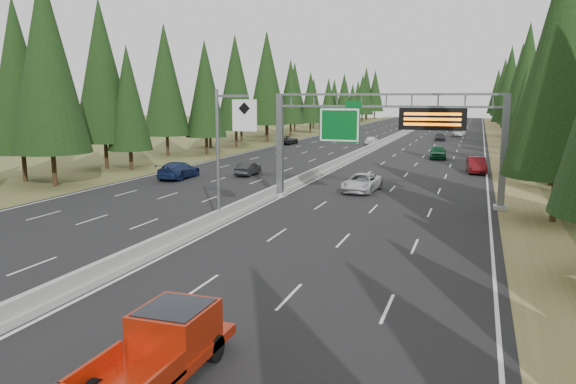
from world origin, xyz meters
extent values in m
cube|color=black|center=(0.00, 80.00, 0.04)|extent=(32.00, 260.00, 0.08)
cube|color=olive|center=(17.80, 80.00, 0.03)|extent=(3.60, 260.00, 0.06)
cube|color=#4F5728|center=(-17.80, 80.00, 0.03)|extent=(3.60, 260.00, 0.06)
cube|color=gray|center=(0.00, 80.00, 0.23)|extent=(0.70, 260.00, 0.30)
cube|color=gray|center=(0.00, 80.00, 0.63)|extent=(0.30, 260.00, 0.60)
cube|color=slate|center=(0.35, 35.00, 3.98)|extent=(0.45, 0.45, 7.80)
cube|color=gray|center=(0.35, 35.00, 0.23)|extent=(0.90, 0.90, 0.30)
cube|color=slate|center=(16.20, 35.00, 3.98)|extent=(0.45, 0.45, 7.80)
cube|color=gray|center=(16.20, 35.00, 0.23)|extent=(0.90, 0.90, 0.30)
cube|color=slate|center=(8.28, 35.00, 7.80)|extent=(15.85, 0.35, 0.16)
cube|color=slate|center=(8.28, 35.00, 6.96)|extent=(15.85, 0.35, 0.16)
cube|color=#054C19|center=(5.00, 34.75, 5.63)|extent=(3.00, 0.10, 2.50)
cube|color=silver|center=(5.00, 34.69, 5.63)|extent=(2.85, 0.02, 2.35)
cube|color=#054C19|center=(6.00, 34.75, 7.13)|extent=(1.10, 0.10, 0.45)
cube|color=black|center=(11.50, 34.70, 6.13)|extent=(4.50, 0.40, 1.50)
cube|color=orange|center=(11.50, 34.48, 6.48)|extent=(3.80, 0.02, 0.18)
cube|color=orange|center=(11.50, 34.48, 6.13)|extent=(3.80, 0.02, 0.18)
cube|color=orange|center=(11.50, 34.48, 5.78)|extent=(3.80, 0.02, 0.18)
cylinder|color=slate|center=(0.00, 25.00, 4.08)|extent=(0.20, 0.20, 8.00)
cube|color=gray|center=(0.00, 25.00, 0.18)|extent=(0.50, 0.50, 0.20)
cube|color=slate|center=(1.00, 25.00, 7.68)|extent=(2.00, 0.15, 0.15)
cube|color=silver|center=(1.80, 24.88, 6.58)|extent=(1.50, 0.06, 1.80)
cylinder|color=black|center=(19.14, 32.23, 1.44)|extent=(0.40, 0.40, 2.87)
cone|color=black|center=(19.14, 32.23, 10.41)|extent=(6.46, 6.46, 15.07)
cylinder|color=black|center=(20.68, 48.18, 1.50)|extent=(0.40, 0.40, 3.00)
cone|color=black|center=(20.68, 48.18, 10.86)|extent=(6.74, 6.74, 15.73)
cylinder|color=black|center=(20.48, 58.99, 1.20)|extent=(0.40, 0.40, 2.40)
cone|color=black|center=(20.48, 58.99, 8.69)|extent=(5.39, 5.39, 12.59)
cylinder|color=black|center=(23.57, 59.14, 0.93)|extent=(0.40, 0.40, 1.85)
cone|color=black|center=(23.57, 59.14, 6.72)|extent=(4.17, 4.17, 9.73)
cylinder|color=black|center=(19.89, 72.26, 0.93)|extent=(0.40, 0.40, 1.86)
cone|color=black|center=(19.89, 72.26, 6.74)|extent=(4.18, 4.18, 9.76)
cylinder|color=black|center=(24.30, 73.43, 1.39)|extent=(0.40, 0.40, 2.79)
cone|color=black|center=(24.30, 73.43, 10.10)|extent=(6.27, 6.27, 14.63)
cylinder|color=black|center=(20.92, 86.80, 1.48)|extent=(0.40, 0.40, 2.97)
cone|color=black|center=(20.92, 86.80, 10.75)|extent=(6.67, 6.67, 15.57)
cylinder|color=black|center=(24.39, 87.25, 1.17)|extent=(0.40, 0.40, 2.33)
cone|color=black|center=(24.39, 87.25, 8.45)|extent=(5.24, 5.24, 12.24)
cylinder|color=black|center=(20.94, 101.11, 1.34)|extent=(0.40, 0.40, 2.69)
cone|color=black|center=(20.94, 101.11, 9.74)|extent=(6.05, 6.05, 14.11)
cylinder|color=black|center=(24.08, 99.13, 1.51)|extent=(0.40, 0.40, 3.03)
cone|color=black|center=(24.08, 99.13, 10.97)|extent=(6.81, 6.81, 15.88)
cylinder|color=black|center=(19.76, 113.08, 1.39)|extent=(0.40, 0.40, 2.79)
cone|color=black|center=(19.76, 113.08, 10.10)|extent=(6.27, 6.27, 14.63)
cylinder|color=black|center=(23.67, 111.14, 1.11)|extent=(0.40, 0.40, 2.23)
cone|color=black|center=(23.67, 111.14, 8.07)|extent=(5.01, 5.01, 11.69)
cylinder|color=black|center=(20.13, 125.23, 0.93)|extent=(0.40, 0.40, 1.85)
cone|color=black|center=(20.13, 125.23, 6.72)|extent=(4.17, 4.17, 9.73)
cylinder|color=black|center=(23.99, 124.99, 1.27)|extent=(0.40, 0.40, 2.54)
cone|color=black|center=(23.99, 124.99, 9.21)|extent=(5.72, 5.72, 13.34)
cylinder|color=black|center=(20.04, 138.05, 1.01)|extent=(0.40, 0.40, 2.02)
cone|color=black|center=(20.04, 138.05, 7.32)|extent=(4.54, 4.54, 10.60)
cylinder|color=black|center=(23.32, 140.22, 1.12)|extent=(0.40, 0.40, 2.24)
cone|color=black|center=(23.32, 140.22, 8.13)|extent=(5.05, 5.05, 11.78)
cylinder|color=black|center=(20.10, 152.01, 1.40)|extent=(0.40, 0.40, 2.79)
cone|color=black|center=(20.10, 152.01, 10.13)|extent=(6.29, 6.29, 14.67)
cylinder|color=black|center=(23.74, 151.45, 1.06)|extent=(0.40, 0.40, 2.13)
cone|color=black|center=(23.74, 151.45, 7.71)|extent=(4.78, 4.78, 11.16)
cylinder|color=black|center=(20.08, 164.18, 1.16)|extent=(0.40, 0.40, 2.33)
cone|color=black|center=(20.08, 164.18, 8.45)|extent=(5.24, 5.24, 12.23)
cylinder|color=black|center=(24.27, 167.28, 1.20)|extent=(0.40, 0.40, 2.40)
cone|color=black|center=(24.27, 167.28, 8.71)|extent=(5.41, 5.41, 12.62)
cylinder|color=black|center=(19.30, 178.99, 1.28)|extent=(0.40, 0.40, 2.56)
cone|color=black|center=(19.30, 178.99, 9.29)|extent=(5.77, 5.77, 13.46)
cylinder|color=black|center=(23.83, 179.74, 1.41)|extent=(0.40, 0.40, 2.82)
cone|color=black|center=(23.83, 179.74, 10.23)|extent=(6.35, 6.35, 14.81)
cylinder|color=black|center=(20.07, 192.42, 1.05)|extent=(0.40, 0.40, 2.10)
cone|color=black|center=(20.07, 192.42, 7.60)|extent=(4.72, 4.72, 11.01)
cylinder|color=black|center=(23.78, 192.39, 1.13)|extent=(0.40, 0.40, 2.26)
cone|color=black|center=(23.78, 192.39, 8.17)|extent=(5.07, 5.07, 11.84)
cylinder|color=black|center=(-19.75, 33.76, 1.46)|extent=(0.40, 0.40, 2.91)
cone|color=black|center=(-19.75, 33.76, 10.57)|extent=(6.56, 6.56, 15.30)
cylinder|color=black|center=(-24.41, 35.29, 1.31)|extent=(0.40, 0.40, 2.62)
cone|color=black|center=(-24.41, 35.29, 9.49)|extent=(5.89, 5.89, 13.74)
cylinder|color=black|center=(-20.22, 45.72, 1.04)|extent=(0.40, 0.40, 2.07)
cone|color=black|center=(-20.22, 45.72, 7.51)|extent=(4.66, 4.66, 10.88)
cylinder|color=black|center=(-23.22, 45.58, 1.42)|extent=(0.40, 0.40, 2.84)
cone|color=black|center=(-23.22, 45.58, 10.30)|extent=(6.39, 6.39, 14.91)
cylinder|color=black|center=(-19.64, 62.12, 1.20)|extent=(0.40, 0.40, 2.39)
cone|color=black|center=(-19.64, 62.12, 8.68)|extent=(5.39, 5.39, 12.57)
cylinder|color=black|center=(-23.76, 59.11, 1.35)|extent=(0.40, 0.40, 2.70)
cone|color=black|center=(-23.76, 59.11, 9.77)|extent=(6.06, 6.06, 14.15)
cylinder|color=black|center=(-20.32, 73.34, 1.34)|extent=(0.40, 0.40, 2.69)
cone|color=black|center=(-20.32, 73.34, 9.73)|extent=(6.04, 6.04, 14.10)
cylinder|color=black|center=(-24.25, 72.44, 1.01)|extent=(0.40, 0.40, 2.02)
cone|color=black|center=(-24.25, 72.44, 7.31)|extent=(4.54, 4.54, 10.59)
cylinder|color=black|center=(-19.62, 84.76, 1.48)|extent=(0.40, 0.40, 2.96)
cone|color=black|center=(-19.62, 84.76, 10.74)|extent=(6.66, 6.66, 15.55)
cylinder|color=black|center=(-24.86, 85.77, 0.92)|extent=(0.40, 0.40, 1.85)
cone|color=black|center=(-24.86, 85.77, 6.69)|extent=(4.15, 4.15, 9.69)
cylinder|color=black|center=(-20.62, 100.29, 1.19)|extent=(0.40, 0.40, 2.38)
cone|color=black|center=(-20.62, 100.29, 8.62)|extent=(5.35, 5.35, 12.48)
cylinder|color=black|center=(-24.85, 97.88, 1.46)|extent=(0.40, 0.40, 2.91)
cone|color=black|center=(-24.85, 97.88, 10.56)|extent=(6.55, 6.55, 15.29)
cylinder|color=black|center=(-19.72, 110.95, 1.04)|extent=(0.40, 0.40, 2.08)
cone|color=black|center=(-19.72, 110.95, 7.53)|extent=(4.67, 4.67, 10.90)
cylinder|color=black|center=(-24.35, 114.25, 1.21)|extent=(0.40, 0.40, 2.42)
cone|color=black|center=(-24.35, 114.25, 8.78)|extent=(5.45, 5.45, 12.71)
cylinder|color=black|center=(-19.69, 125.94, 0.97)|extent=(0.40, 0.40, 1.93)
cone|color=black|center=(-19.69, 125.94, 7.01)|extent=(4.35, 4.35, 10.15)
cylinder|color=black|center=(-23.69, 126.91, 0.97)|extent=(0.40, 0.40, 1.93)
cone|color=black|center=(-23.69, 126.91, 7.01)|extent=(4.35, 4.35, 10.16)
cylinder|color=black|center=(-19.49, 141.21, 1.10)|extent=(0.40, 0.40, 2.21)
cone|color=black|center=(-19.49, 141.21, 7.99)|extent=(4.96, 4.96, 11.58)
cylinder|color=black|center=(-23.12, 138.06, 0.92)|extent=(0.40, 0.40, 1.84)
cone|color=black|center=(-23.12, 138.06, 6.66)|extent=(4.14, 4.14, 9.65)
cylinder|color=black|center=(-20.03, 154.19, 0.91)|extent=(0.40, 0.40, 1.82)
cone|color=black|center=(-20.03, 154.19, 6.61)|extent=(4.10, 4.10, 9.57)
cylinder|color=black|center=(-24.48, 150.56, 1.01)|extent=(0.40, 0.40, 2.02)
cone|color=black|center=(-24.48, 150.56, 7.33)|extent=(4.55, 4.55, 10.62)
cylinder|color=black|center=(-19.23, 164.37, 1.15)|extent=(0.40, 0.40, 2.30)
cone|color=black|center=(-19.23, 164.37, 8.35)|extent=(5.18, 5.18, 12.09)
cylinder|color=black|center=(-24.87, 167.16, 0.99)|extent=(0.40, 0.40, 1.99)
cone|color=black|center=(-24.87, 167.16, 7.20)|extent=(4.47, 4.47, 10.42)
cylinder|color=black|center=(-20.61, 179.11, 0.93)|extent=(0.40, 0.40, 1.86)
cone|color=black|center=(-20.61, 179.11, 6.73)|extent=(4.18, 4.18, 9.75)
cylinder|color=black|center=(-23.40, 177.85, 1.03)|extent=(0.40, 0.40, 2.07)
cone|color=black|center=(-23.40, 177.85, 7.50)|extent=(4.65, 4.65, 10.86)
cylinder|color=black|center=(-20.07, 190.38, 1.34)|extent=(0.40, 0.40, 2.68)
cone|color=black|center=(-20.07, 190.38, 9.71)|extent=(6.03, 6.03, 14.06)
cylinder|color=black|center=(-23.22, 190.49, 1.42)|extent=(0.40, 0.40, 2.85)
cone|color=black|center=(-23.22, 190.49, 10.32)|extent=(6.40, 6.40, 14.94)
imported|color=silver|center=(5.83, 39.31, 0.80)|extent=(2.80, 5.35, 1.44)
cylinder|color=black|center=(5.96, 8.76, 0.48)|extent=(0.30, 0.79, 0.79)
cylinder|color=black|center=(7.65, 8.76, 0.48)|extent=(0.30, 0.79, 0.79)
cube|color=maroon|center=(6.81, 7.18, 0.63)|extent=(1.98, 5.56, 0.30)
cube|color=maroon|center=(6.81, 8.07, 1.32)|extent=(1.89, 2.18, 1.09)
cube|color=black|center=(6.81, 8.07, 1.62)|extent=(1.69, 1.89, 0.55)
cube|color=maroon|center=(5.86, 5.69, 0.97)|extent=(0.10, 2.38, 0.60)
cube|color=maroon|center=(7.75, 5.69, 0.97)|extent=(0.10, 2.38, 0.60)
imported|color=#145A30|center=(9.91, 66.39, 0.91)|extent=(2.31, 4.98, 1.65)
imported|color=#5D0D12|center=(14.50, 54.09, 0.87)|extent=(2.13, 4.95, 1.58)
imported|color=black|center=(8.25, 96.30, 0.72)|extent=(2.07, 4.52, 1.28)
imported|color=white|center=(10.90, 108.45, 0.72)|extent=(2.56, 4.78, 1.28)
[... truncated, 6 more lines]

